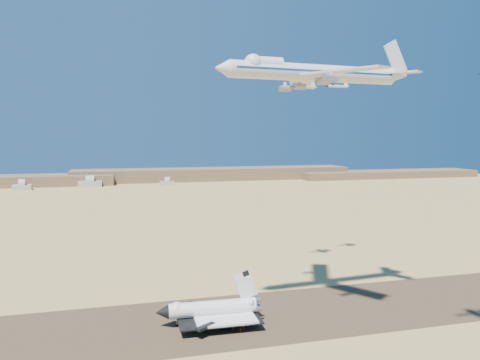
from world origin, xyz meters
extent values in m
plane|color=tan|center=(0.00, 0.00, 0.00)|extent=(1200.00, 1200.00, 0.00)
cube|color=#4E3927|center=(0.00, 0.00, 0.03)|extent=(600.00, 50.00, 0.06)
cube|color=olive|center=(120.00, 540.00, 9.00)|extent=(420.00, 60.00, 18.00)
cube|color=olive|center=(400.00, 510.00, 5.50)|extent=(300.00, 60.00, 11.00)
cube|color=#BCB8A7|center=(-140.00, 470.00, 3.25)|extent=(22.00, 14.00, 6.50)
cube|color=#BCB8A7|center=(-60.00, 485.00, 3.75)|extent=(30.00, 15.00, 7.50)
cube|color=#BCB8A7|center=(40.00, 475.00, 2.75)|extent=(19.00, 12.50, 5.50)
cylinder|color=silver|center=(4.34, -2.14, 5.73)|extent=(30.69, 6.29, 5.34)
cone|color=black|center=(-13.02, -1.60, 5.73)|extent=(4.45, 5.21, 5.08)
sphere|color=silver|center=(-8.06, -1.75, 6.49)|extent=(4.96, 4.96, 4.96)
cube|color=silver|center=(8.16, -2.25, 3.53)|extent=(21.69, 23.54, 0.86)
cube|color=black|center=(6.25, -2.20, 3.10)|extent=(29.32, 23.78, 0.48)
cube|color=silver|center=(16.74, -2.52, 13.17)|extent=(8.86, 0.94, 10.99)
cylinder|color=gray|center=(-8.06, -1.75, 1.53)|extent=(0.34, 0.34, 3.05)
cylinder|color=black|center=(-8.06, -1.75, 0.52)|extent=(1.06, 0.46, 1.05)
cylinder|color=gray|center=(9.92, -7.08, 1.53)|extent=(0.34, 0.34, 3.05)
cylinder|color=black|center=(9.92, -7.08, 0.52)|extent=(1.06, 0.46, 1.05)
cylinder|color=gray|center=(10.21, 2.46, 1.53)|extent=(0.34, 0.34, 3.05)
cylinder|color=black|center=(10.21, 2.46, 0.52)|extent=(1.06, 0.46, 1.05)
cylinder|color=silver|center=(40.88, -6.28, 88.59)|extent=(63.81, 11.21, 5.98)
cone|color=silver|center=(6.89, -9.10, 88.59)|extent=(5.15, 6.35, 5.98)
sphere|color=silver|center=(17.60, -8.21, 90.74)|extent=(6.17, 6.17, 6.17)
cube|color=silver|center=(43.98, -21.02, 87.47)|extent=(22.23, 28.12, 0.65)
cube|color=silver|center=(41.51, 8.77, 87.47)|extent=(18.79, 29.07, 0.65)
cube|color=silver|center=(74.90, -9.55, 89.52)|extent=(10.08, 11.37, 0.47)
cube|color=silver|center=(73.90, 2.55, 89.52)|extent=(9.03, 11.49, 0.47)
cube|color=silver|center=(74.40, -3.50, 95.60)|extent=(10.67, 1.53, 13.36)
cylinder|color=gray|center=(39.71, -14.81, 84.67)|extent=(4.86, 2.81, 2.43)
cylinder|color=gray|center=(38.55, -23.35, 84.67)|extent=(4.86, 2.81, 2.43)
cylinder|color=gray|center=(38.32, 1.95, 84.67)|extent=(4.86, 2.81, 2.43)
cylinder|color=gray|center=(35.77, 10.17, 84.67)|extent=(4.86, 2.81, 2.43)
imported|color=#EE3E0E|center=(10.07, -9.92, 0.90)|extent=(0.60, 0.72, 1.67)
imported|color=#EE3E0E|center=(13.86, -10.19, 1.00)|extent=(1.04, 1.00, 1.89)
imported|color=#EE3E0E|center=(12.28, -11.99, 0.90)|extent=(0.91, 1.11, 1.69)
cylinder|color=silver|center=(58.34, 46.14, 89.42)|extent=(12.51, 3.95, 1.46)
cone|color=black|center=(51.01, 44.63, 89.42)|extent=(2.92, 1.87, 1.35)
sphere|color=black|center=(55.29, 45.51, 89.94)|extent=(1.46, 1.46, 1.46)
cube|color=silver|center=(59.36, 46.35, 89.22)|extent=(5.24, 8.88, 0.26)
cube|color=silver|center=(63.43, 47.19, 89.42)|extent=(3.29, 5.55, 0.21)
cube|color=silver|center=(63.64, 47.24, 90.88)|extent=(3.13, 0.89, 3.52)
cylinder|color=silver|center=(80.73, 55.87, 91.39)|extent=(10.98, 1.97, 1.27)
cone|color=black|center=(74.19, 55.44, 91.39)|extent=(2.44, 1.33, 1.18)
sphere|color=black|center=(78.01, 55.69, 91.84)|extent=(1.27, 1.27, 1.27)
cube|color=silver|center=(81.64, 55.92, 91.20)|extent=(3.65, 7.47, 0.23)
cube|color=silver|center=(85.27, 56.16, 91.39)|extent=(2.29, 4.67, 0.18)
cube|color=silver|center=(85.45, 56.17, 92.66)|extent=(2.76, 0.40, 3.08)
camera|label=1|loc=(-27.60, -160.06, 66.47)|focal=35.00mm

